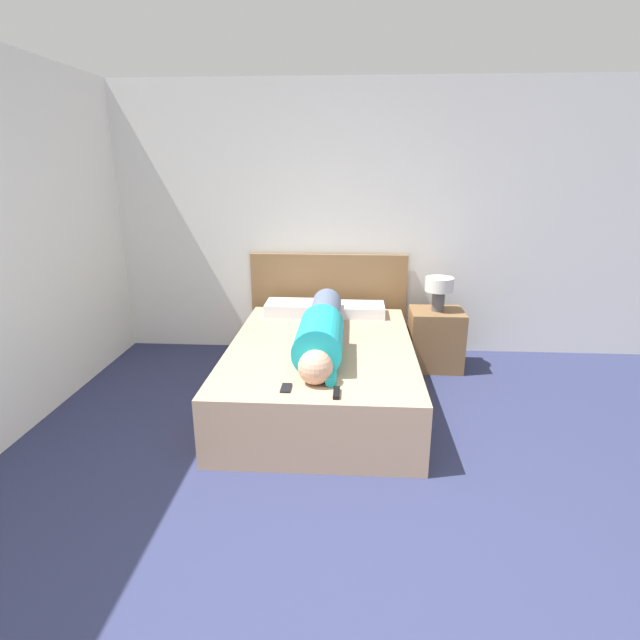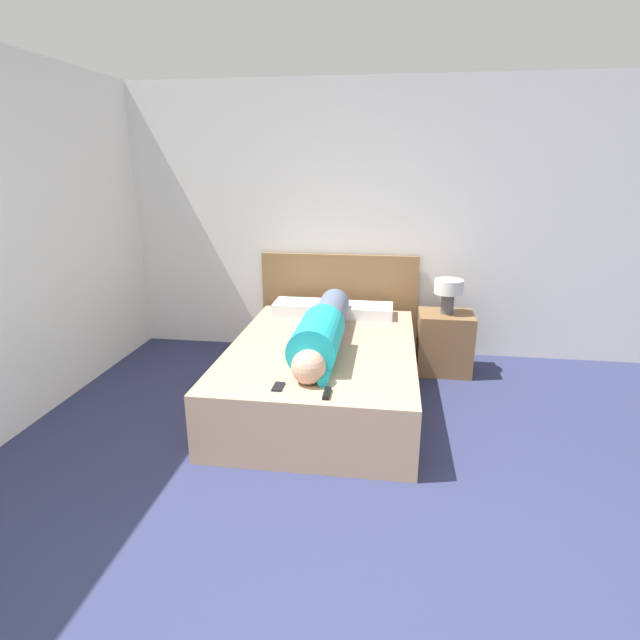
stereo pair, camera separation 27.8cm
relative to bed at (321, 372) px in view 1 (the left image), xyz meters
The scene contains 12 objects.
ground_plane 2.16m from the bed, 83.60° to the right, with size 16.00×16.00×0.00m, color navy.
wall_back 1.65m from the bed, 79.11° to the left, with size 5.84×0.06×2.60m.
wall_left 2.41m from the bed, 167.74° to the right, with size 0.06×4.54×2.60m.
bed is the anchor object (origin of this frame).
headboard 1.20m from the bed, 90.00° to the left, with size 1.56×0.04×0.99m.
nightstand 1.27m from the bed, 36.37° to the left, with size 0.48×0.41×0.56m.
table_lamp 1.38m from the bed, 36.37° to the left, with size 0.25×0.25×0.31m.
person_lying 0.40m from the bed, 85.03° to the right, with size 0.34×1.62×0.34m.
pillow_near_headboard 0.92m from the bed, 110.75° to the left, with size 0.52×0.33×0.12m.
pillow_second 0.91m from the bed, 70.32° to the left, with size 0.50×0.33×0.10m.
tv_remote 0.94m from the bed, 80.51° to the right, with size 0.04×0.15×0.02m.
cell_phone 0.88m from the bed, 101.76° to the right, with size 0.06×0.13×0.01m.
Camera 1 is at (-0.01, -1.56, 1.85)m, focal length 28.00 mm.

